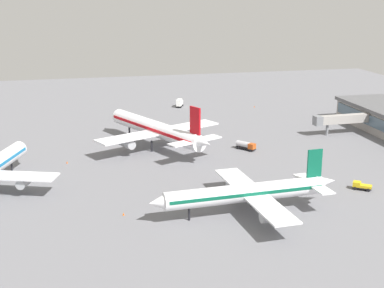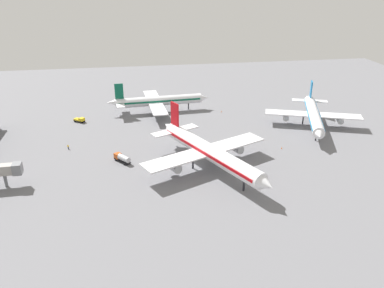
{
  "view_description": "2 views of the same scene",
  "coord_description": "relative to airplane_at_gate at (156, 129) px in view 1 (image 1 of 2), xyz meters",
  "views": [
    {
      "loc": [
        -159.81,
        30.72,
        47.48
      ],
      "look_at": [
        -13.44,
        -3.28,
        4.7
      ],
      "focal_mm": 51.5,
      "sensor_mm": 36.0,
      "label": 1
    },
    {
      "loc": [
        105.91,
        -17.89,
        54.9
      ],
      "look_at": [
        -2.35,
        -0.1,
        6.78
      ],
      "focal_mm": 36.88,
      "sensor_mm": 36.0,
      "label": 2
    }
  ],
  "objects": [
    {
      "name": "safety_cone_near_gate",
      "position": [
        48.97,
        -48.95,
        -5.47
      ],
      "size": [
        0.44,
        0.44,
        0.6
      ],
      "primitive_type": "cone",
      "color": "#EA590C",
      "rests_on": "ground"
    },
    {
      "name": "pushback_tractor",
      "position": [
        -47.97,
        -42.42,
        -4.8
      ],
      "size": [
        4.15,
        4.67,
        1.9
      ],
      "rotation": [
        0.0,
        0.0,
        0.93
      ],
      "color": "black",
      "rests_on": "ground"
    },
    {
      "name": "jet_bridge",
      "position": [
        1.43,
        -62.23,
        -0.63
      ],
      "size": [
        3.56,
        19.71,
        6.74
      ],
      "rotation": [
        0.0,
        0.0,
        1.61
      ],
      "color": "#9E9993",
      "rests_on": "ground"
    },
    {
      "name": "fuel_truck",
      "position": [
        -8.92,
        -25.84,
        -4.38
      ],
      "size": [
        6.15,
        5.35,
        2.5
      ],
      "rotation": [
        0.0,
        0.0,
        3.8
      ],
      "color": "black",
      "rests_on": "ground"
    },
    {
      "name": "catering_truck",
      "position": [
        56.82,
        -19.11,
        -4.07
      ],
      "size": [
        5.9,
        3.91,
        3.3
      ],
      "rotation": [
        0.0,
        0.0,
        5.89
      ],
      "color": "black",
      "rests_on": "ground"
    },
    {
      "name": "safety_cone_mid_apron",
      "position": [
        -10.41,
        27.25,
        -5.47
      ],
      "size": [
        0.44,
        0.44,
        0.6
      ],
      "primitive_type": "cone",
      "color": "#EA590C",
      "rests_on": "ground"
    },
    {
      "name": "airplane_at_gate",
      "position": [
        0.0,
        0.0,
        0.0
      ],
      "size": [
        48.89,
        40.57,
        15.86
      ],
      "rotation": [
        0.0,
        0.0,
        0.44
      ],
      "color": "white",
      "rests_on": "ground"
    },
    {
      "name": "ground",
      "position": [
        -1.69,
        -4.39,
        -5.77
      ],
      "size": [
        288.0,
        288.0,
        0.0
      ],
      "primitive_type": "plane",
      "color": "slate"
    },
    {
      "name": "ground_crew_worker",
      "position": [
        -21.85,
        -43.82,
        -4.92
      ],
      "size": [
        0.53,
        0.53,
        1.67
      ],
      "rotation": [
        0.0,
        0.0,
        2.47
      ],
      "color": "#1E2338",
      "rests_on": "ground"
    },
    {
      "name": "safety_cone_far_side",
      "position": [
        -50.67,
        15.83,
        -5.47
      ],
      "size": [
        0.44,
        0.44,
        0.6
      ],
      "primitive_type": "cone",
      "color": "#EA590C",
      "rests_on": "ground"
    },
    {
      "name": "airplane_distant",
      "position": [
        -55.61,
        -10.61,
        -0.97
      ],
      "size": [
        34.81,
        43.36,
        13.19
      ],
      "rotation": [
        0.0,
        0.0,
        1.64
      ],
      "color": "white",
      "rests_on": "ground"
    }
  ]
}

